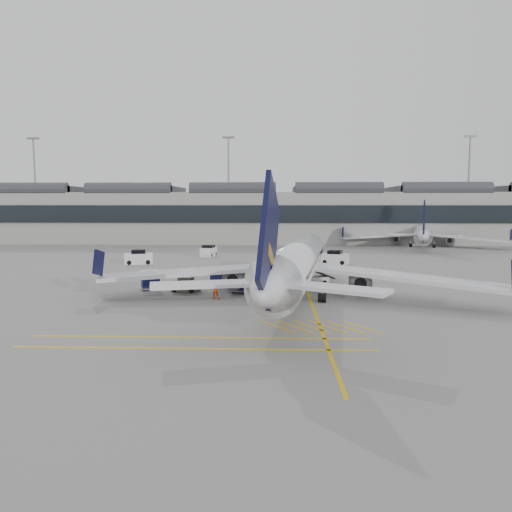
{
  "coord_description": "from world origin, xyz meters",
  "views": [
    {
      "loc": [
        6.8,
        -41.33,
        8.62
      ],
      "look_at": [
        5.13,
        2.56,
        4.0
      ],
      "focal_mm": 35.0,
      "sensor_mm": 36.0,
      "label": 1
    }
  ],
  "objects_px": {
    "airliner_main": "(296,264)",
    "ramp_agent_a": "(278,283)",
    "belt_loader": "(307,279)",
    "baggage_cart_a": "(241,282)",
    "pushback_tug": "(186,285)",
    "ramp_agent_b": "(215,289)"
  },
  "relations": [
    {
      "from": "belt_loader",
      "to": "ramp_agent_b",
      "type": "height_order",
      "value": "belt_loader"
    },
    {
      "from": "airliner_main",
      "to": "pushback_tug",
      "type": "distance_m",
      "value": 11.3
    },
    {
      "from": "baggage_cart_a",
      "to": "ramp_agent_b",
      "type": "height_order",
      "value": "baggage_cart_a"
    },
    {
      "from": "belt_loader",
      "to": "ramp_agent_b",
      "type": "distance_m",
      "value": 12.22
    },
    {
      "from": "baggage_cart_a",
      "to": "pushback_tug",
      "type": "distance_m",
      "value": 5.51
    },
    {
      "from": "airliner_main",
      "to": "baggage_cart_a",
      "type": "distance_m",
      "value": 6.11
    },
    {
      "from": "airliner_main",
      "to": "belt_loader",
      "type": "bearing_deg",
      "value": 86.62
    },
    {
      "from": "baggage_cart_a",
      "to": "pushback_tug",
      "type": "xyz_separation_m",
      "value": [
        -5.48,
        0.32,
        -0.4
      ]
    },
    {
      "from": "belt_loader",
      "to": "pushback_tug",
      "type": "relative_size",
      "value": 1.85
    },
    {
      "from": "belt_loader",
      "to": "airliner_main",
      "type": "bearing_deg",
      "value": -125.99
    },
    {
      "from": "baggage_cart_a",
      "to": "ramp_agent_a",
      "type": "height_order",
      "value": "baggage_cart_a"
    },
    {
      "from": "airliner_main",
      "to": "belt_loader",
      "type": "relative_size",
      "value": 7.46
    },
    {
      "from": "airliner_main",
      "to": "pushback_tug",
      "type": "relative_size",
      "value": 13.79
    },
    {
      "from": "pushback_tug",
      "to": "ramp_agent_b",
      "type": "bearing_deg",
      "value": -34.07
    },
    {
      "from": "ramp_agent_b",
      "to": "pushback_tug",
      "type": "bearing_deg",
      "value": -47.35
    },
    {
      "from": "ramp_agent_b",
      "to": "pushback_tug",
      "type": "height_order",
      "value": "ramp_agent_b"
    },
    {
      "from": "baggage_cart_a",
      "to": "pushback_tug",
      "type": "height_order",
      "value": "baggage_cart_a"
    },
    {
      "from": "airliner_main",
      "to": "baggage_cart_a",
      "type": "height_order",
      "value": "airliner_main"
    },
    {
      "from": "belt_loader",
      "to": "baggage_cart_a",
      "type": "xyz_separation_m",
      "value": [
        -6.69,
        -4.91,
        0.41
      ]
    },
    {
      "from": "airliner_main",
      "to": "ramp_agent_a",
      "type": "relative_size",
      "value": 21.85
    },
    {
      "from": "airliner_main",
      "to": "ramp_agent_b",
      "type": "bearing_deg",
      "value": -163.88
    },
    {
      "from": "airliner_main",
      "to": "belt_loader",
      "type": "height_order",
      "value": "airliner_main"
    }
  ]
}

